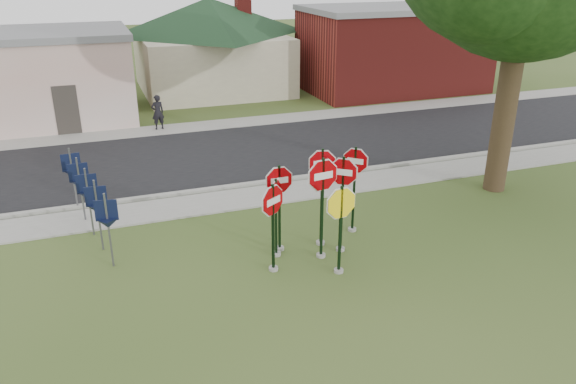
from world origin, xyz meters
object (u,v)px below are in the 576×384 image
object	(u,v)px
pedestrian	(158,112)
stop_sign_center	(322,193)
stop_sign_left	(273,216)
stop_sign_yellow	(341,218)

from	to	relation	value
pedestrian	stop_sign_center	bearing A→B (deg)	88.89
stop_sign_center	stop_sign_left	distance (m)	1.44
stop_sign_yellow	pedestrian	distance (m)	14.38
stop_sign_yellow	pedestrian	size ratio (longest dim) A/B	1.55
stop_sign_left	pedestrian	distance (m)	13.56
stop_sign_center	stop_sign_left	size ratio (longest dim) A/B	1.18
stop_sign_center	stop_sign_yellow	world-z (taller)	stop_sign_center
stop_sign_center	stop_sign_yellow	xyz separation A→B (m)	(0.11, -0.87, -0.33)
stop_sign_yellow	stop_sign_left	distance (m)	1.63
stop_sign_center	stop_sign_left	bearing A→B (deg)	-170.84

